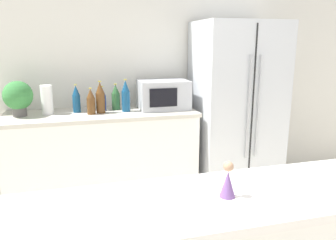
{
  "coord_description": "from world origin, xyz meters",
  "views": [
    {
      "loc": [
        -0.7,
        -0.68,
        1.56
      ],
      "look_at": [
        -0.14,
        1.39,
        1.05
      ],
      "focal_mm": 35.0,
      "sensor_mm": 36.0,
      "label": 1
    }
  ],
  "objects_px": {
    "refrigerator": "(236,110)",
    "paper_towel_roll": "(47,100)",
    "microwave": "(163,94)",
    "back_bottle_2": "(76,99)",
    "back_bottle_3": "(126,96)",
    "back_bottle_1": "(100,98)",
    "wise_man_figurine_blue": "(228,182)",
    "back_bottle_5": "(102,99)",
    "back_bottle_0": "(116,97)",
    "back_bottle_4": "(91,102)",
    "potted_plant": "(18,97)"
  },
  "relations": [
    {
      "from": "refrigerator",
      "to": "paper_towel_roll",
      "type": "height_order",
      "value": "refrigerator"
    },
    {
      "from": "microwave",
      "to": "refrigerator",
      "type": "bearing_deg",
      "value": -5.71
    },
    {
      "from": "back_bottle_2",
      "to": "back_bottle_3",
      "type": "distance_m",
      "value": 0.46
    },
    {
      "from": "back_bottle_3",
      "to": "back_bottle_2",
      "type": "bearing_deg",
      "value": 170.21
    },
    {
      "from": "back_bottle_1",
      "to": "back_bottle_3",
      "type": "height_order",
      "value": "back_bottle_3"
    },
    {
      "from": "microwave",
      "to": "back_bottle_3",
      "type": "bearing_deg",
      "value": -173.33
    },
    {
      "from": "back_bottle_2",
      "to": "wise_man_figurine_blue",
      "type": "xyz_separation_m",
      "value": [
        0.57,
        -2.07,
        -0.0
      ]
    },
    {
      "from": "paper_towel_roll",
      "to": "back_bottle_5",
      "type": "xyz_separation_m",
      "value": [
        0.5,
        0.04,
        -0.02
      ]
    },
    {
      "from": "back_bottle_1",
      "to": "back_bottle_2",
      "type": "height_order",
      "value": "back_bottle_1"
    },
    {
      "from": "back_bottle_0",
      "to": "back_bottle_1",
      "type": "xyz_separation_m",
      "value": [
        -0.15,
        -0.13,
        0.02
      ]
    },
    {
      "from": "back_bottle_1",
      "to": "back_bottle_4",
      "type": "xyz_separation_m",
      "value": [
        -0.09,
        -0.03,
        -0.03
      ]
    },
    {
      "from": "potted_plant",
      "to": "back_bottle_4",
      "type": "relative_size",
      "value": 1.3
    },
    {
      "from": "back_bottle_2",
      "to": "back_bottle_3",
      "type": "relative_size",
      "value": 0.86
    },
    {
      "from": "potted_plant",
      "to": "wise_man_figurine_blue",
      "type": "relative_size",
      "value": 2.18
    },
    {
      "from": "back_bottle_4",
      "to": "back_bottle_3",
      "type": "bearing_deg",
      "value": 7.03
    },
    {
      "from": "refrigerator",
      "to": "potted_plant",
      "type": "bearing_deg",
      "value": 178.08
    },
    {
      "from": "back_bottle_2",
      "to": "back_bottle_4",
      "type": "relative_size",
      "value": 1.09
    },
    {
      "from": "refrigerator",
      "to": "back_bottle_0",
      "type": "height_order",
      "value": "refrigerator"
    },
    {
      "from": "back_bottle_1",
      "to": "back_bottle_5",
      "type": "relative_size",
      "value": 1.26
    },
    {
      "from": "back_bottle_3",
      "to": "back_bottle_5",
      "type": "height_order",
      "value": "back_bottle_3"
    },
    {
      "from": "back_bottle_1",
      "to": "wise_man_figurine_blue",
      "type": "relative_size",
      "value": 2.07
    },
    {
      "from": "refrigerator",
      "to": "microwave",
      "type": "bearing_deg",
      "value": 174.29
    },
    {
      "from": "potted_plant",
      "to": "back_bottle_0",
      "type": "distance_m",
      "value": 0.87
    },
    {
      "from": "back_bottle_5",
      "to": "wise_man_figurine_blue",
      "type": "height_order",
      "value": "back_bottle_5"
    },
    {
      "from": "back_bottle_4",
      "to": "potted_plant",
      "type": "bearing_deg",
      "value": 172.8
    },
    {
      "from": "potted_plant",
      "to": "back_bottle_0",
      "type": "xyz_separation_m",
      "value": [
        0.86,
        0.08,
        -0.06
      ]
    },
    {
      "from": "back_bottle_0",
      "to": "back_bottle_5",
      "type": "xyz_separation_m",
      "value": [
        -0.13,
        -0.01,
        -0.01
      ]
    },
    {
      "from": "paper_towel_roll",
      "to": "wise_man_figurine_blue",
      "type": "xyz_separation_m",
      "value": [
        0.82,
        -2.05,
        -0.01
      ]
    },
    {
      "from": "wise_man_figurine_blue",
      "to": "back_bottle_2",
      "type": "bearing_deg",
      "value": 105.34
    },
    {
      "from": "back_bottle_0",
      "to": "back_bottle_1",
      "type": "distance_m",
      "value": 0.2
    },
    {
      "from": "back_bottle_2",
      "to": "back_bottle_4",
      "type": "height_order",
      "value": "back_bottle_2"
    },
    {
      "from": "back_bottle_0",
      "to": "back_bottle_2",
      "type": "distance_m",
      "value": 0.37
    },
    {
      "from": "microwave",
      "to": "back_bottle_3",
      "type": "xyz_separation_m",
      "value": [
        -0.38,
        -0.04,
        0.01
      ]
    },
    {
      "from": "potted_plant",
      "to": "wise_man_figurine_blue",
      "type": "height_order",
      "value": "potted_plant"
    },
    {
      "from": "back_bottle_2",
      "to": "back_bottle_4",
      "type": "distance_m",
      "value": 0.17
    },
    {
      "from": "refrigerator",
      "to": "back_bottle_5",
      "type": "relative_size",
      "value": 7.46
    },
    {
      "from": "potted_plant",
      "to": "back_bottle_5",
      "type": "xyz_separation_m",
      "value": [
        0.73,
        0.07,
        -0.06
      ]
    },
    {
      "from": "back_bottle_4",
      "to": "wise_man_figurine_blue",
      "type": "height_order",
      "value": "back_bottle_4"
    },
    {
      "from": "back_bottle_4",
      "to": "wise_man_figurine_blue",
      "type": "relative_size",
      "value": 1.68
    },
    {
      "from": "paper_towel_roll",
      "to": "back_bottle_4",
      "type": "xyz_separation_m",
      "value": [
        0.38,
        -0.11,
        -0.02
      ]
    },
    {
      "from": "back_bottle_4",
      "to": "microwave",
      "type": "bearing_deg",
      "value": 6.83
    },
    {
      "from": "back_bottle_0",
      "to": "back_bottle_4",
      "type": "height_order",
      "value": "back_bottle_0"
    },
    {
      "from": "potted_plant",
      "to": "back_bottle_5",
      "type": "distance_m",
      "value": 0.74
    },
    {
      "from": "microwave",
      "to": "back_bottle_5",
      "type": "xyz_separation_m",
      "value": [
        -0.59,
        0.06,
        -0.03
      ]
    },
    {
      "from": "potted_plant",
      "to": "back_bottle_1",
      "type": "xyz_separation_m",
      "value": [
        0.71,
        -0.05,
        -0.03
      ]
    },
    {
      "from": "back_bottle_2",
      "to": "back_bottle_5",
      "type": "height_order",
      "value": "back_bottle_2"
    },
    {
      "from": "back_bottle_4",
      "to": "back_bottle_2",
      "type": "bearing_deg",
      "value": 137.26
    },
    {
      "from": "microwave",
      "to": "back_bottle_2",
      "type": "height_order",
      "value": "microwave"
    },
    {
      "from": "back_bottle_2",
      "to": "back_bottle_1",
      "type": "bearing_deg",
      "value": -22.23
    },
    {
      "from": "microwave",
      "to": "back_bottle_4",
      "type": "xyz_separation_m",
      "value": [
        -0.7,
        -0.08,
        -0.03
      ]
    }
  ]
}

